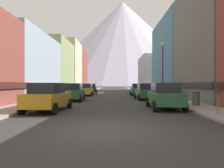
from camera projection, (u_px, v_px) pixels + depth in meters
ground_plane at (105, 129)px, 7.72m from camera, size 400.00×400.00×0.00m
sidewalk_left at (82, 92)px, 42.79m from camera, size 2.50×100.00×0.15m
sidewalk_right at (143, 92)px, 42.66m from camera, size 2.50×100.00×0.15m
storefront_left_1 at (19, 68)px, 24.26m from camera, size 6.91×12.37×7.55m
storefront_left_2 at (41, 68)px, 35.67m from camera, size 10.01×10.29×9.16m
storefront_left_3 at (65, 68)px, 45.82m from camera, size 6.38×9.00×11.14m
storefront_left_4 at (73, 72)px, 55.61m from camera, size 6.74×10.43×10.54m
storefront_right_2 at (184, 59)px, 31.93m from camera, size 7.61×13.58×11.64m
storefront_right_3 at (167, 75)px, 43.63m from camera, size 8.35×9.41×7.33m
storefront_right_4 at (154, 74)px, 55.15m from camera, size 7.48×13.31×9.03m
car_left_0 at (48, 97)px, 12.98m from camera, size 2.22×4.47×1.78m
car_left_1 at (73, 92)px, 20.98m from camera, size 2.21×4.47×1.78m
car_left_2 at (86, 90)px, 30.28m from camera, size 2.11×4.42×1.78m
car_left_3 at (91, 89)px, 37.42m from camera, size 2.22×4.47×1.78m
car_right_0 at (164, 96)px, 14.13m from camera, size 2.20×4.46×1.78m
car_right_1 at (146, 91)px, 22.66m from camera, size 2.15×4.44×1.78m
car_right_2 at (137, 90)px, 30.50m from camera, size 2.07×4.41×1.78m
parking_meter_near at (218, 97)px, 10.75m from camera, size 0.14×0.10×1.33m
trash_bin_right at (196, 99)px, 15.11m from camera, size 0.59×0.59×0.98m
potted_plant_0 at (181, 95)px, 20.48m from camera, size 0.59×0.59×0.94m
potted_plant_1 at (178, 93)px, 21.55m from camera, size 0.70×0.70×1.00m
potted_plant_2 at (33, 97)px, 18.55m from camera, size 0.47×0.47×0.82m
pedestrian_0 at (155, 89)px, 30.10m from camera, size 0.36×0.36×1.66m
streetlamp_right at (163, 62)px, 21.18m from camera, size 0.36×0.36×5.86m
mountain_backdrop at (123, 44)px, 267.63m from camera, size 216.87×216.87×108.41m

